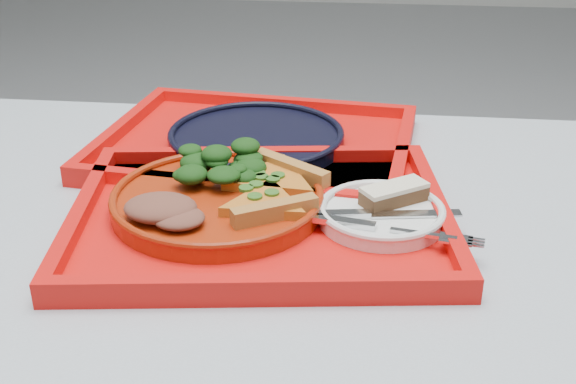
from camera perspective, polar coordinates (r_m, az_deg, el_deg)
The scene contains 13 objects.
table at distance 0.93m, azimuth 2.15°, elevation -6.43°, with size 1.60×0.80×0.75m.
tray_main at distance 0.88m, azimuth -2.15°, elevation -2.19°, with size 0.45×0.35×0.01m, color red.
tray_far at distance 1.08m, azimuth -2.50°, elevation 3.49°, with size 0.45×0.35×0.01m, color red.
dinner_plate at distance 0.89m, azimuth -5.57°, elevation -0.84°, with size 0.26×0.26×0.02m, color #9A240A.
side_plate at distance 0.87m, azimuth 7.37°, elevation -1.93°, with size 0.15×0.15×0.01m, color white.
navy_plate at distance 1.08m, azimuth -2.52°, elevation 4.17°, with size 0.26×0.26×0.02m, color black.
pizza_slice_a at distance 0.85m, azimuth -1.82°, elevation -0.64°, with size 0.12×0.10×0.02m, color orange, non-canonical shape.
pizza_slice_b at distance 0.91m, azimuth -1.21°, elevation 1.25°, with size 0.14×0.12×0.02m, color orange, non-canonical shape.
salad_heap at distance 0.92m, azimuth -5.83°, elevation 2.42°, with size 0.10×0.09×0.05m, color black.
meat_portion at distance 0.84m, azimuth -10.04°, elevation -1.24°, with size 0.09×0.07×0.03m, color brown.
dessert_bar at distance 0.88m, azimuth 8.39°, elevation -0.14°, with size 0.09×0.07×0.02m.
knife at distance 0.85m, azimuth 7.51°, elevation -1.69°, with size 0.18×0.02×0.01m, color silver.
fork at distance 0.82m, azimuth 7.96°, elevation -2.88°, with size 0.18×0.02×0.01m, color silver.
Camera 1 is at (0.05, -0.78, 1.18)m, focal length 45.00 mm.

